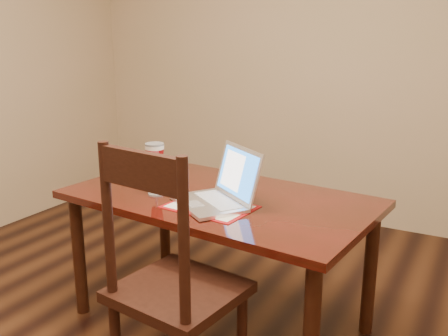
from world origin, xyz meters
The scene contains 2 objects.
dining_table centered at (-0.08, 0.70, 0.63)m, with size 1.58×0.99×0.97m.
dining_chair centered at (0.05, 0.10, 0.52)m, with size 0.52×0.50×1.10m.
Camera 1 is at (1.08, -1.35, 1.47)m, focal length 40.00 mm.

